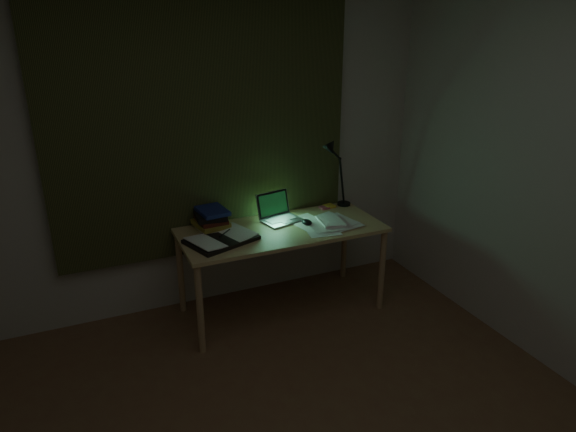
% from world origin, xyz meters
% --- Properties ---
extents(wall_back, '(3.50, 0.00, 2.50)m').
position_xyz_m(wall_back, '(0.00, 2.00, 1.25)').
color(wall_back, beige).
rests_on(wall_back, ground).
extents(curtain, '(2.20, 0.06, 2.00)m').
position_xyz_m(curtain, '(0.00, 1.96, 1.45)').
color(curtain, '#2A3018').
rests_on(curtain, wall_back).
extents(desk, '(1.49, 0.65, 0.68)m').
position_xyz_m(desk, '(0.44, 1.59, 0.34)').
color(desk, tan).
rests_on(desk, floor).
extents(laptop, '(0.35, 0.38, 0.21)m').
position_xyz_m(laptop, '(0.50, 1.72, 0.78)').
color(laptop, '#B9B9BE').
rests_on(laptop, desk).
extents(open_textbook, '(0.53, 0.45, 0.04)m').
position_xyz_m(open_textbook, '(-0.03, 1.54, 0.70)').
color(open_textbook, white).
rests_on(open_textbook, desk).
extents(book_stack, '(0.21, 0.25, 0.17)m').
position_xyz_m(book_stack, '(-0.03, 1.78, 0.76)').
color(book_stack, white).
rests_on(book_stack, desk).
extents(loose_papers, '(0.39, 0.41, 0.02)m').
position_xyz_m(loose_papers, '(0.77, 1.56, 0.69)').
color(loose_papers, white).
rests_on(loose_papers, desk).
extents(mouse, '(0.07, 0.11, 0.04)m').
position_xyz_m(mouse, '(0.65, 1.58, 0.70)').
color(mouse, black).
rests_on(mouse, desk).
extents(sticky_yellow, '(0.09, 0.09, 0.02)m').
position_xyz_m(sticky_yellow, '(0.98, 1.86, 0.69)').
color(sticky_yellow, yellow).
rests_on(sticky_yellow, desk).
extents(sticky_pink, '(0.07, 0.07, 0.01)m').
position_xyz_m(sticky_pink, '(0.93, 1.84, 0.69)').
color(sticky_pink, '#D6536A').
rests_on(sticky_pink, desk).
extents(desk_lamp, '(0.43, 0.36, 0.58)m').
position_xyz_m(desk_lamp, '(1.12, 1.85, 0.97)').
color(desk_lamp, black).
rests_on(desk_lamp, desk).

